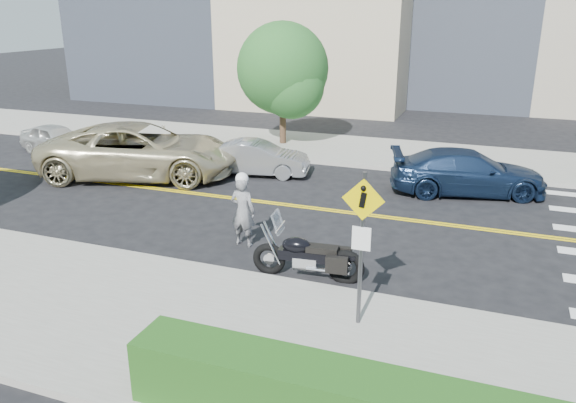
% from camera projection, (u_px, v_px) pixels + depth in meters
% --- Properties ---
extents(ground_plane, '(120.00, 120.00, 0.00)m').
position_uv_depth(ground_plane, '(276.00, 204.00, 17.80)').
color(ground_plane, black).
rests_on(ground_plane, ground).
extents(sidewalk_near, '(60.00, 5.00, 0.15)m').
position_uv_depth(sidewalk_near, '(137.00, 316.00, 11.14)').
color(sidewalk_near, '#9E9B91').
rests_on(sidewalk_near, ground_plane).
extents(sidewalk_far, '(60.00, 5.00, 0.15)m').
position_uv_depth(sidewalk_far, '(340.00, 149.00, 24.42)').
color(sidewalk_far, '#9E9B91').
rests_on(sidewalk_far, ground_plane).
extents(pedestrian_sign, '(0.78, 0.08, 3.00)m').
position_uv_depth(pedestrian_sign, '(362.00, 235.00, 10.18)').
color(pedestrian_sign, '#4C4C51').
rests_on(pedestrian_sign, sidewalk_near).
extents(motorcyclist, '(0.70, 0.48, 1.97)m').
position_uv_depth(motorcyclist, '(243.00, 210.00, 14.37)').
color(motorcyclist, '#A8A8AD').
rests_on(motorcyclist, ground).
extents(motorcycle, '(2.57, 1.01, 1.53)m').
position_uv_depth(motorcycle, '(308.00, 247.00, 12.67)').
color(motorcycle, black).
rests_on(motorcycle, ground).
extents(suv, '(7.65, 5.11, 1.95)m').
position_uv_depth(suv, '(140.00, 151.00, 20.37)').
color(suv, '#BFB38C').
rests_on(suv, ground).
extents(parked_car_white, '(3.87, 2.27, 1.24)m').
position_uv_depth(parked_car_white, '(56.00, 139.00, 23.80)').
color(parked_car_white, silver).
rests_on(parked_car_white, ground).
extents(parked_car_silver, '(4.04, 2.06, 1.27)m').
position_uv_depth(parked_car_silver, '(256.00, 158.00, 20.70)').
color(parked_car_silver, gray).
rests_on(parked_car_silver, ground).
extents(parked_car_blue, '(5.39, 3.28, 1.46)m').
position_uv_depth(parked_car_blue, '(467.00, 172.00, 18.59)').
color(parked_car_blue, '#182A49').
rests_on(parked_car_blue, ground).
extents(tree_far_a, '(3.96, 3.96, 5.41)m').
position_uv_depth(tree_far_a, '(283.00, 69.00, 24.15)').
color(tree_far_a, '#382619').
rests_on(tree_far_a, ground).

